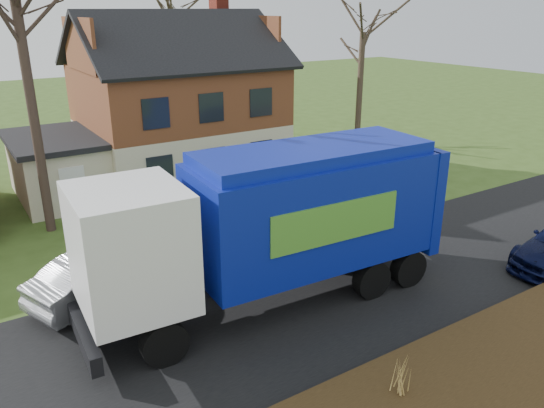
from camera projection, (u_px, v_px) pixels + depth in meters
ground at (309, 298)px, 15.93m from camera, size 120.00×120.00×0.00m
road at (309, 297)px, 15.92m from camera, size 80.00×7.00×0.02m
mulch_verge at (452, 396)px, 11.69m from camera, size 80.00×3.50×0.30m
main_house at (169, 97)px, 26.25m from camera, size 12.95×8.95×9.26m
garbage_truck at (278, 219)px, 14.86m from camera, size 10.78×3.37×4.57m
silver_sedan at (105, 274)px, 15.75m from camera, size 4.85×3.13×1.51m
tree_front_east at (364, 9)px, 27.16m from camera, size 3.60×3.60×10.00m
grass_clump_mid at (401, 376)px, 11.43m from camera, size 0.31×0.25×0.86m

